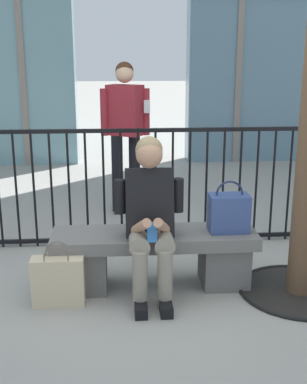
# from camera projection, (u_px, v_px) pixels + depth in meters

# --- Properties ---
(ground_plane) EXTENTS (60.00, 60.00, 0.00)m
(ground_plane) POSITION_uv_depth(u_px,v_px,m) (154.00, 285.00, 4.02)
(ground_plane) COLOR #9E9B93
(stone_bench) EXTENTS (1.60, 0.44, 0.45)m
(stone_bench) POSITION_uv_depth(u_px,v_px,m) (154.00, 254.00, 3.95)
(stone_bench) COLOR slate
(stone_bench) RESTS_ON ground
(seated_person_with_phone) EXTENTS (0.52, 0.66, 1.21)m
(seated_person_with_phone) POSITION_uv_depth(u_px,v_px,m) (150.00, 213.00, 3.72)
(seated_person_with_phone) COLOR gray
(seated_person_with_phone) RESTS_ON ground
(handbag_on_bench) EXTENTS (0.31, 0.19, 0.41)m
(handbag_on_bench) POSITION_uv_depth(u_px,v_px,m) (229.00, 212.00, 3.89)
(handbag_on_bench) COLOR #33477F
(handbag_on_bench) RESTS_ON stone_bench
(shopping_bag) EXTENTS (0.38, 0.15, 0.48)m
(shopping_bag) POSITION_uv_depth(u_px,v_px,m) (58.00, 281.00, 3.66)
(shopping_bag) COLOR beige
(shopping_bag) RESTS_ON ground
(bystander_at_railing) EXTENTS (0.55, 0.39, 1.71)m
(bystander_at_railing) POSITION_uv_depth(u_px,v_px,m) (125.00, 126.00, 5.65)
(bystander_at_railing) COLOR black
(bystander_at_railing) RESTS_ON ground
(plaza_railing) EXTENTS (8.36, 0.04, 1.13)m
(plaza_railing) POSITION_uv_depth(u_px,v_px,m) (147.00, 187.00, 4.76)
(plaza_railing) COLOR black
(plaza_railing) RESTS_ON ground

